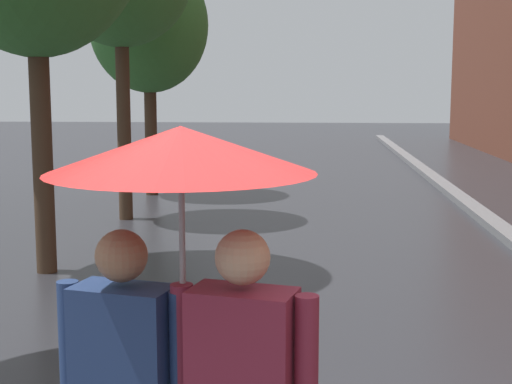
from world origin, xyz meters
TOP-DOWN VIEW (x-y plane):
  - kerb_strip at (3.20, 10.00)m, footprint 0.30×36.00m
  - street_tree_3 at (-2.76, 11.86)m, footprint 2.30×2.30m
  - couple_under_umbrella at (-0.13, 0.06)m, footprint 1.07×1.04m

SIDE VIEW (x-z plane):
  - kerb_strip at x=3.20m, z-range 0.00..0.12m
  - couple_under_umbrella at x=-0.13m, z-range 0.30..2.33m
  - street_tree_3 at x=-2.76m, z-range 0.99..5.61m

